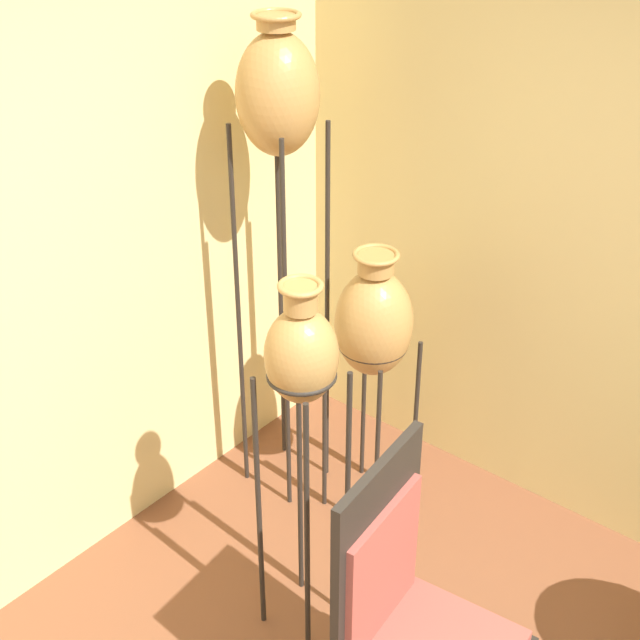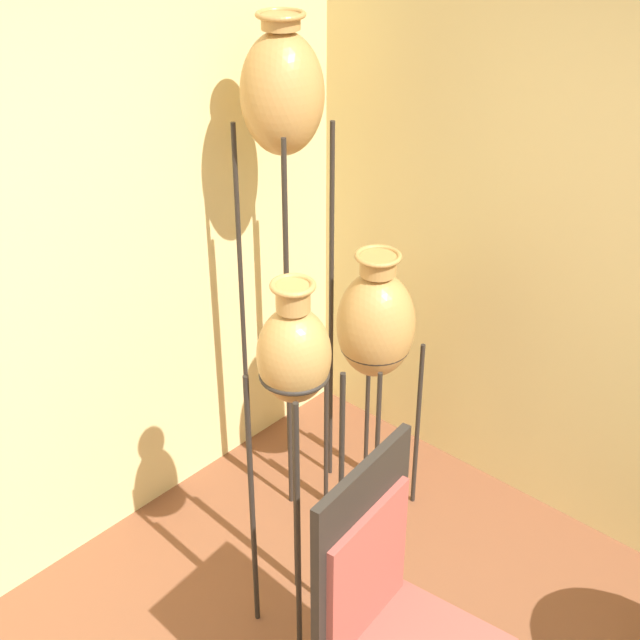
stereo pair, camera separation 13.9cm
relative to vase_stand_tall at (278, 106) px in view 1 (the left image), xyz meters
name	(u,v)px [view 1 (the left image)]	position (x,y,z in m)	size (l,w,h in m)	color
vase_stand_tall	(278,106)	(0.00, 0.00, 0.00)	(0.32, 0.32, 2.11)	#28231E
vase_stand_medium	(302,365)	(-0.59, -0.61, -0.60)	(0.25, 0.25, 1.47)	#28231E
vase_stand_short	(374,324)	(0.10, -0.40, -0.84)	(0.32, 0.32, 1.25)	#28231E
chair	(409,613)	(-0.79, -1.21, -1.16)	(0.54, 0.53, 1.14)	#28231E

